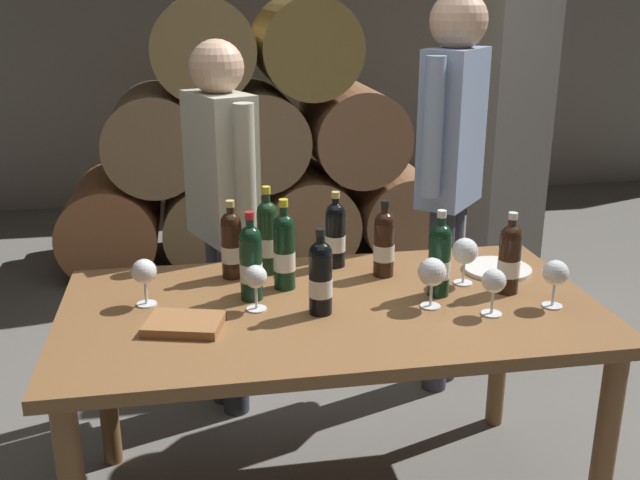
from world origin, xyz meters
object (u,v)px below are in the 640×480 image
wine_bottle_7 (335,234)px  taster_seated_left (222,200)px  wine_bottle_5 (267,236)px  dining_table (331,330)px  wine_bottle_1 (439,259)px  sommelier_presenting (451,160)px  wine_glass_1 (256,279)px  wine_glass_5 (555,274)px  wine_bottle_0 (384,243)px  wine_glass_2 (494,283)px  serving_plate (497,269)px  wine_glass_4 (144,273)px  wine_bottle_8 (251,262)px  wine_bottle_2 (321,277)px  wine_bottle_3 (232,244)px  wine_glass_0 (432,273)px  wine_bottle_4 (510,258)px  wine_bottle_6 (284,250)px  wine_glass_3 (465,252)px  tasting_notebook (184,324)px

wine_bottle_7 → taster_seated_left: taster_seated_left is taller
wine_bottle_5 → dining_table: bearing=-62.1°
wine_bottle_1 → sommelier_presenting: size_ratio=0.17×
wine_glass_1 → wine_glass_5: size_ratio=0.95×
wine_bottle_0 → wine_glass_2: 0.45m
serving_plate → wine_glass_4: bearing=-175.7°
wine_bottle_1 → wine_bottle_8: 0.61m
wine_glass_4 → wine_bottle_2: bearing=-16.4°
wine_bottle_3 → wine_bottle_7: (0.37, 0.05, 0.00)m
sommelier_presenting → taster_seated_left: bearing=-178.2°
serving_plate → sommelier_presenting: 0.63m
wine_bottle_2 → wine_glass_0: wine_bottle_2 is taller
wine_bottle_1 → wine_bottle_4: 0.23m
wine_bottle_4 → wine_glass_0: (-0.29, -0.07, -0.01)m
wine_bottle_1 → wine_bottle_6: (-0.49, 0.15, 0.01)m
wine_glass_1 → sommelier_presenting: (0.89, 0.75, 0.18)m
wine_bottle_2 → wine_bottle_5: size_ratio=0.87×
wine_bottle_0 → wine_glass_3: bearing=-26.6°
wine_bottle_3 → wine_bottle_6: (0.17, -0.13, 0.01)m
wine_glass_4 → wine_glass_5: 1.29m
dining_table → wine_bottle_1: wine_bottle_1 is taller
wine_bottle_0 → taster_seated_left: bearing=136.7°
wine_bottle_8 → tasting_notebook: bearing=-138.9°
taster_seated_left → wine_glass_1: bearing=-84.9°
wine_glass_2 → wine_bottle_6: bearing=151.4°
wine_glass_5 → serving_plate: 0.35m
serving_plate → wine_glass_1: bearing=-167.6°
wine_bottle_4 → wine_bottle_6: size_ratio=0.89×
wine_glass_1 → wine_glass_3: bearing=7.9°
dining_table → wine_glass_4: (-0.58, 0.10, 0.20)m
wine_bottle_1 → sommelier_presenting: (0.29, 0.73, 0.16)m
wine_glass_4 → wine_glass_5: size_ratio=0.99×
wine_bottle_0 → wine_bottle_5: (-0.40, 0.09, 0.02)m
wine_glass_4 → wine_bottle_5: bearing=27.7°
taster_seated_left → wine_glass_2: bearing=-48.7°
wine_glass_3 → wine_bottle_0: bearing=153.4°
wine_bottle_1 → taster_seated_left: taster_seated_left is taller
wine_bottle_4 → taster_seated_left: size_ratio=0.18×
wine_bottle_6 → taster_seated_left: 0.58m
wine_glass_1 → taster_seated_left: 0.73m
wine_bottle_7 → sommelier_presenting: (0.57, 0.41, 0.16)m
wine_bottle_1 → wine_glass_3: wine_bottle_1 is taller
wine_bottle_4 → wine_glass_5: (0.09, -0.14, -0.01)m
wine_bottle_4 → wine_glass_4: bearing=175.1°
wine_bottle_5 → serving_plate: 0.83m
wine_bottle_3 → wine_bottle_4: size_ratio=1.01×
wine_glass_2 → wine_glass_0: bearing=152.3°
sommelier_presenting → wine_glass_2: bearing=-101.0°
wine_bottle_3 → tasting_notebook: bearing=-113.1°
wine_bottle_7 → tasting_notebook: bearing=-140.8°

